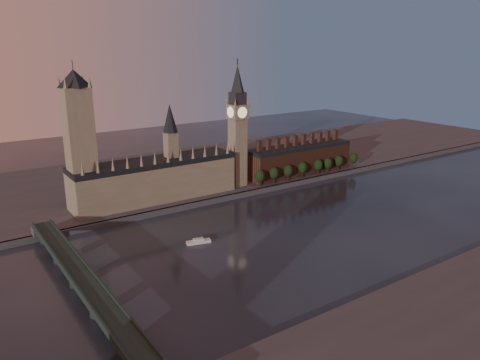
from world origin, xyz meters
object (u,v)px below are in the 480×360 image
object	(u,v)px
river_boat	(199,241)
westminster_bridge	(88,288)
victoria_tower	(80,138)
big_ben	(238,125)

from	to	relation	value
river_boat	westminster_bridge	bearing A→B (deg)	-145.23
victoria_tower	big_ben	xyz separation A→B (m)	(130.00, -5.00, -2.26)
westminster_bridge	river_boat	size ratio (longest dim) A/B	12.45
big_ben	westminster_bridge	bearing A→B (deg)	-145.67
victoria_tower	westminster_bridge	distance (m)	133.21
victoria_tower	westminster_bridge	bearing A→B (deg)	-106.56
victoria_tower	big_ben	distance (m)	130.12
victoria_tower	river_boat	distance (m)	113.15
westminster_bridge	victoria_tower	bearing A→B (deg)	73.44
victoria_tower	westminster_bridge	size ratio (longest dim) A/B	0.54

